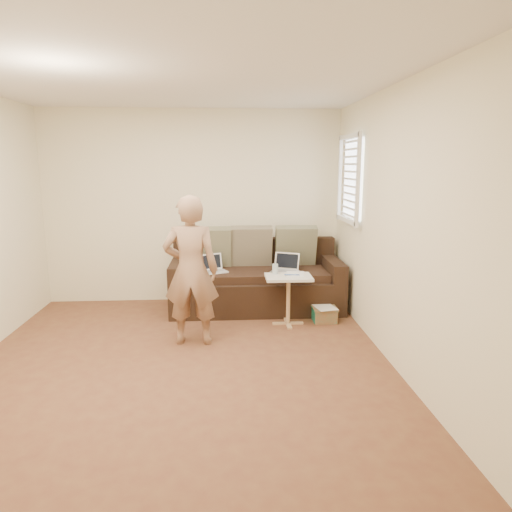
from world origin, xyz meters
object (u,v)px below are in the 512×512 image
Objects in this scene: striped_box at (324,314)px; laptop_white at (214,272)px; drinking_glass at (275,269)px; sofa at (256,277)px; laptop_silver at (285,272)px; side_table at (288,300)px; person at (191,270)px.

laptop_white is at bearing 160.55° from striped_box.
drinking_glass reaches higher than laptop_white.
sofa is 18.33× the size of drinking_glass.
laptop_white is (-0.90, 0.05, 0.00)m from laptop_silver.
drinking_glass is at bearing 143.24° from side_table.
sofa is 3.71× the size of side_table.
sofa reaches higher than laptop_silver.
striped_box is (0.45, 0.08, -0.20)m from side_table.
side_table is 0.50m from striped_box.
sofa is 1.03m from striped_box.
laptop_white is 1.48m from striped_box.
laptop_silver is 0.55m from side_table.
laptop_white is 0.87m from drinking_glass.
striped_box is at bearing -157.20° from person.
sofa is at bearing -178.90° from laptop_silver.
laptop_white is at bearing -169.27° from sofa.
sofa is 7.14× the size of laptop_white.
side_table is at bearing -153.10° from person.
person is at bearing -126.40° from laptop_white.
laptop_silver is 1.07× the size of laptop_white.
drinking_glass reaches higher than striped_box.
drinking_glass is at bearing -144.94° from person.
person is 1.79m from striped_box.
drinking_glass is 0.41× the size of striped_box.
laptop_white is 1.06m from side_table.
sofa is at bearing 117.11° from side_table.
drinking_glass reaches higher than side_table.
drinking_glass reaches higher than laptop_silver.
person is 2.67× the size of side_table.
person is at bearing -147.25° from drinking_glass.
sofa is at bearing -121.07° from person.
person is at bearing -123.39° from sofa.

